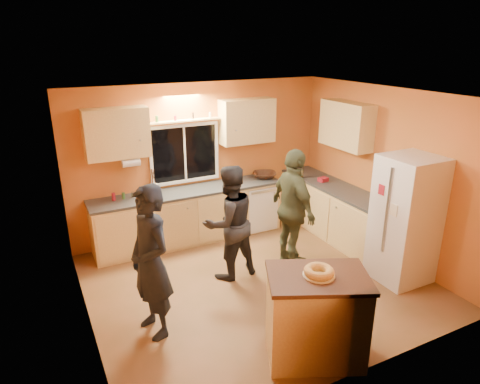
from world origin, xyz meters
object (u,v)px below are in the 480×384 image
refrigerator (406,220)px  island (316,316)px  person_left (151,263)px  person_center (229,223)px  person_right (293,209)px

refrigerator → island: (-2.07, -0.78, -0.40)m
refrigerator → person_left: bearing=173.3°
refrigerator → person_center: 2.44m
island → person_right: 2.06m
island → person_right: (0.90, 1.82, 0.39)m
island → person_left: bearing=164.7°
refrigerator → person_right: size_ratio=1.00×
island → person_right: person_right is taller
island → person_center: (-0.08, 1.94, 0.32)m
refrigerator → island: refrigerator is taller
person_left → person_center: size_ratio=1.09×
person_center → person_left: bearing=22.6°
person_right → person_left: bearing=108.1°
person_left → refrigerator: bearing=70.5°
person_center → person_right: (0.98, -0.12, 0.07)m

